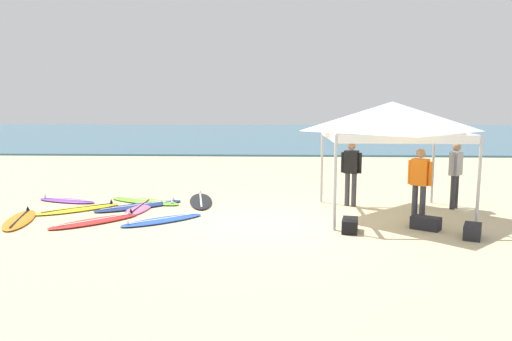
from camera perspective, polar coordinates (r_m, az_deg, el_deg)
The scene contains 18 objects.
ground_plane at distance 11.17m, azimuth 0.91°, elevation -6.16°, with size 80.00×80.00×0.00m, color beige.
sea at distance 42.94m, azimuth 1.97°, elevation 4.30°, with size 80.00×36.00×0.10m, color #386B84.
canopy_tent at distance 12.09m, azimuth 15.65°, elevation 6.06°, with size 3.13×3.13×2.75m.
surfboard_orange at distance 12.59m, azimuth -25.93°, elevation -5.19°, with size 1.12×2.18×0.19m.
surfboard_blue at distance 11.50m, azimuth -10.95°, elevation -5.71°, with size 1.92×1.73×0.19m.
surfboard_yellow at distance 13.26m, azimuth -20.06°, elevation -4.25°, with size 1.99×1.83×0.19m.
surfboard_purple at distance 14.51m, azimuth -21.31°, elevation -3.29°, with size 1.87×0.99×0.19m.
surfboard_red at distance 11.78m, azimuth -18.36°, elevation -5.65°, with size 1.90×1.91×0.19m.
surfboard_black at distance 13.56m, azimuth -6.48°, elevation -3.55°, with size 0.99×2.33×0.19m.
surfboard_navy at distance 13.20m, azimuth -13.47°, elevation -4.03°, with size 2.29×2.03×0.19m.
surfboard_pink at distance 13.00m, azimuth -13.39°, elevation -4.21°, with size 0.56×1.96×0.19m.
surfboard_lime at distance 13.79m, azimuth -12.86°, elevation -3.50°, with size 2.30×1.46×0.19m.
person_orange at distance 11.54m, azimuth 18.62°, elevation -1.12°, with size 0.46×0.39×1.71m.
person_grey at distance 13.49m, azimuth 22.33°, elevation -0.05°, with size 0.41×0.43×1.71m.
person_black at distance 13.07m, azimuth 11.08°, elevation 0.16°, with size 0.52×0.34×1.71m.
gear_bag_near_tent at distance 10.84m, azimuth 24.01°, elevation -6.53°, with size 0.60×0.32×0.28m, color #232328.
gear_bag_by_pole at distance 11.20m, azimuth 19.27°, elevation -5.83°, with size 0.60×0.32×0.28m, color #232328.
gear_bag_on_sand at distance 10.58m, azimuth 10.94°, elevation -6.31°, with size 0.60×0.32×0.28m, color black.
Camera 1 is at (0.26, -10.84, 2.70)m, focal length 34.15 mm.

